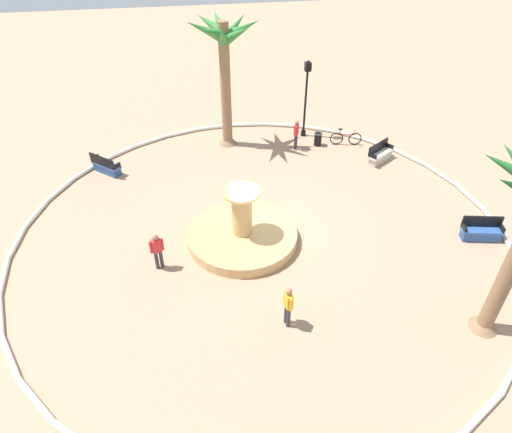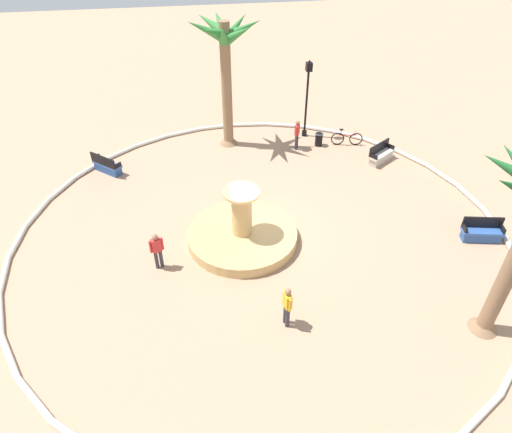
{
  "view_description": "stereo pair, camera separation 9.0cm",
  "coord_description": "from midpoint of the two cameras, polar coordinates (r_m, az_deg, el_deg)",
  "views": [
    {
      "loc": [
        2.6,
        14.16,
        12.05
      ],
      "look_at": [
        0.25,
        0.08,
        1.0
      ],
      "focal_mm": 31.68,
      "sensor_mm": 36.0,
      "label": 1
    },
    {
      "loc": [
        2.51,
        14.18,
        12.05
      ],
      "look_at": [
        0.25,
        0.08,
        1.0
      ],
      "focal_mm": 31.68,
      "sensor_mm": 36.0,
      "label": 2
    }
  ],
  "objects": [
    {
      "name": "bench_north",
      "position": [
        23.65,
        -18.17,
        6.06
      ],
      "size": [
        1.53,
        1.43,
        1.0
      ],
      "color": "#335BA8",
      "rests_on": "ground"
    },
    {
      "name": "palm_tree_by_curb",
      "position": [
        23.36,
        -3.84,
        19.8
      ],
      "size": [
        3.7,
        3.7,
        6.68
      ],
      "color": "#8E6B4C",
      "rests_on": "ground"
    },
    {
      "name": "lamppost",
      "position": [
        25.14,
        6.58,
        15.22
      ],
      "size": [
        0.32,
        0.32,
        4.3
      ],
      "color": "black",
      "rests_on": "ground"
    },
    {
      "name": "person_pedestrian_stroll",
      "position": [
        14.8,
        4.12,
        -11.09
      ],
      "size": [
        0.26,
        0.52,
        1.66
      ],
      "color": "#33333D",
      "rests_on": "ground"
    },
    {
      "name": "bench_east",
      "position": [
        20.45,
        26.68,
        -1.86
      ],
      "size": [
        1.67,
        0.81,
        1.0
      ],
      "color": "#335BA8",
      "rests_on": "ground"
    },
    {
      "name": "plaza_curb",
      "position": [
        18.71,
        0.87,
        -1.95
      ],
      "size": [
        20.12,
        20.12,
        0.2
      ],
      "primitive_type": "torus",
      "color": "silver",
      "rests_on": "ground"
    },
    {
      "name": "bench_west",
      "position": [
        24.24,
        15.58,
        7.41
      ],
      "size": [
        1.61,
        1.31,
        1.0
      ],
      "color": "beige",
      "rests_on": "ground"
    },
    {
      "name": "bicycle_red_frame",
      "position": [
        25.41,
        11.48,
        9.63
      ],
      "size": [
        1.7,
        0.5,
        0.94
      ],
      "color": "black",
      "rests_on": "ground"
    },
    {
      "name": "fountain",
      "position": [
        18.25,
        -1.6,
        -2.2
      ],
      "size": [
        4.44,
        4.44,
        2.43
      ],
      "color": "tan",
      "rests_on": "ground"
    },
    {
      "name": "person_cyclist_photo",
      "position": [
        17.08,
        -12.23,
        -4.07
      ],
      "size": [
        0.51,
        0.29,
        1.6
      ],
      "color": "#33333D",
      "rests_on": "ground"
    },
    {
      "name": "person_cyclist_helmet",
      "position": [
        24.38,
        5.31,
        10.42
      ],
      "size": [
        0.34,
        0.48,
        1.64
      ],
      "color": "#33333D",
      "rests_on": "ground"
    },
    {
      "name": "trash_bin",
      "position": [
        25.1,
        8.04,
        9.67
      ],
      "size": [
        0.46,
        0.46,
        0.73
      ],
      "color": "black",
      "rests_on": "ground"
    },
    {
      "name": "ground_plane",
      "position": [
        18.77,
        0.86,
        -2.19
      ],
      "size": [
        80.0,
        80.0,
        0.0
      ],
      "primitive_type": "plane",
      "color": "tan"
    }
  ]
}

